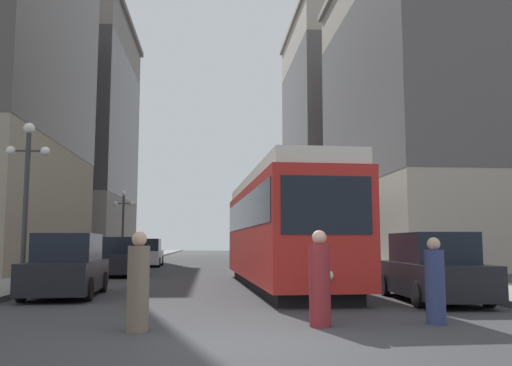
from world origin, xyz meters
name	(u,v)px	position (x,y,z in m)	size (l,w,h in m)	color
ground_plane	(268,345)	(0.00, 0.00, 0.00)	(200.00, 200.00, 0.00)	#38383A
sidewalk_left	(133,260)	(-7.67, 40.00, 0.07)	(2.66, 120.00, 0.15)	gray
sidewalk_right	(304,259)	(7.67, 40.00, 0.07)	(2.66, 120.00, 0.15)	gray
streetcar	(280,227)	(1.58, 10.43, 2.10)	(3.14, 12.95, 3.89)	black
transit_bus	(315,236)	(5.37, 23.18, 1.95)	(2.87, 12.92, 3.45)	black
parked_car_left_near	(122,258)	(-5.04, 17.58, 0.84)	(2.03, 4.78, 1.82)	black
parked_car_left_mid	(148,253)	(-5.04, 27.92, 0.84)	(1.98, 4.97, 1.82)	black
parked_car_right_far	(431,269)	(5.03, 5.70, 0.84)	(2.08, 4.82, 1.82)	black
parked_car_left_far	(67,267)	(-5.04, 7.76, 0.84)	(2.05, 4.33, 1.82)	black
pedestrian_crossing_near	(138,284)	(-2.16, 1.41, 0.82)	(0.39, 0.39, 1.75)	#6B5B4C
pedestrian_crossing_far	(320,281)	(1.16, 1.66, 0.83)	(0.40, 0.40, 1.79)	maroon
pedestrian_on_sidewalk	(435,283)	(3.44, 1.78, 0.77)	(0.37, 0.37, 1.66)	navy
lamp_post_left_near	(27,178)	(-6.94, 9.67, 3.69)	(1.41, 0.36, 5.38)	#333338
lamp_post_left_far	(123,215)	(-6.94, 29.36, 3.48)	(1.41, 0.36, 5.02)	#333338
building_left_midblock	(53,133)	(-15.78, 42.70, 11.92)	(14.17, 17.71, 23.16)	gray
building_right_corner	(446,105)	(15.76, 27.47, 11.36)	(14.13, 20.26, 22.08)	#A89E8E
building_right_midblock	(335,134)	(14.17, 54.28, 14.70)	(10.94, 19.74, 28.52)	#A89E8E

